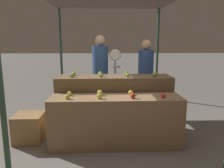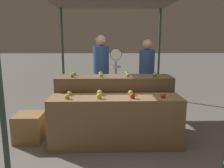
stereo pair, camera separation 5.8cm
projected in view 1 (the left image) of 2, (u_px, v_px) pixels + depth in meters
name	position (u px, v px, depth m)	size (l,w,h in m)	color
ground_plane	(116.00, 144.00, 3.64)	(60.00, 60.00, 0.00)	slate
display_counter_front	(116.00, 121.00, 3.56)	(2.11, 0.55, 0.82)	olive
display_counter_back	(114.00, 104.00, 4.13)	(2.11, 0.55, 1.06)	brown
apple_front_0	(68.00, 97.00, 3.33)	(0.08, 0.08, 0.08)	gold
apple_front_1	(100.00, 96.00, 3.35)	(0.08, 0.08, 0.08)	gold
apple_front_2	(133.00, 96.00, 3.37)	(0.09, 0.09, 0.09)	#B72D23
apple_front_3	(163.00, 95.00, 3.41)	(0.08, 0.08, 0.08)	red
apple_front_4	(70.00, 93.00, 3.56)	(0.07, 0.07, 0.07)	gold
apple_front_5	(100.00, 93.00, 3.57)	(0.09, 0.09, 0.09)	yellow
apple_front_6	(131.00, 93.00, 3.59)	(0.08, 0.08, 0.08)	gold
apple_back_0	(72.00, 75.00, 3.88)	(0.07, 0.07, 0.07)	#7AA338
apple_back_1	(101.00, 75.00, 3.91)	(0.07, 0.07, 0.07)	#84AD3D
apple_back_2	(128.00, 75.00, 3.91)	(0.08, 0.08, 0.08)	#8EB247
apple_back_3	(155.00, 74.00, 3.95)	(0.08, 0.08, 0.08)	#7AA338
apple_back_4	(74.00, 74.00, 4.09)	(0.07, 0.07, 0.07)	#84AD3D
apple_back_5	(100.00, 73.00, 4.12)	(0.07, 0.07, 0.07)	#84AD3D
apple_back_6	(126.00, 73.00, 4.15)	(0.08, 0.08, 0.08)	#84AD3D
produce_scale	(115.00, 70.00, 4.55)	(0.24, 0.20, 1.55)	#99999E
person_vendor_at_scale	(100.00, 70.00, 4.87)	(0.46, 0.46, 1.83)	#2D2D38
person_customer_left	(146.00, 72.00, 4.96)	(0.46, 0.46, 1.74)	#2D2D38
wooden_crate_side	(29.00, 128.00, 3.74)	(0.47, 0.47, 0.47)	#9E7547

